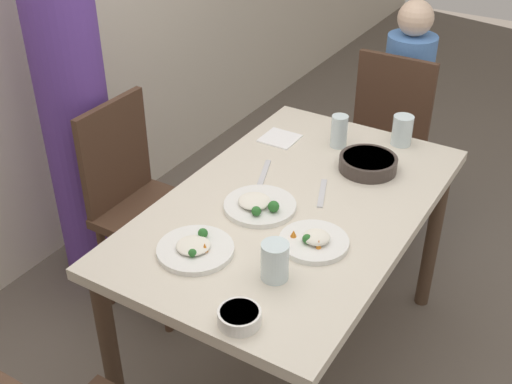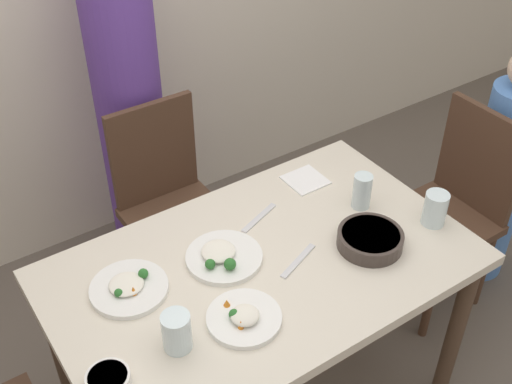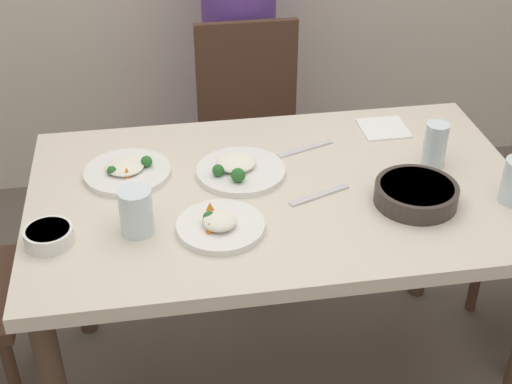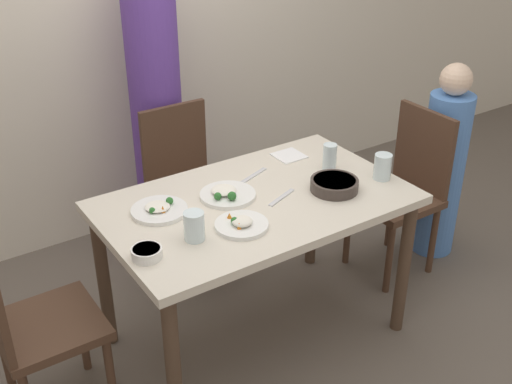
# 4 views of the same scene
# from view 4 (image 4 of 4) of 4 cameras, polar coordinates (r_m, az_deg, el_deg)

# --- Properties ---
(ground_plane) EXTENTS (10.00, 10.00, 0.00)m
(ground_plane) POSITION_cam_4_polar(r_m,az_deg,el_deg) (3.23, -0.02, -12.45)
(ground_plane) COLOR #60564C
(wall_back) EXTENTS (10.00, 0.06, 2.70)m
(wall_back) POSITION_cam_4_polar(r_m,az_deg,el_deg) (3.74, -12.18, 16.00)
(wall_back) COLOR beige
(wall_back) RESTS_ON ground_plane
(dining_table) EXTENTS (1.34, 0.82, 0.76)m
(dining_table) POSITION_cam_4_polar(r_m,az_deg,el_deg) (2.84, -0.02, -2.24)
(dining_table) COLOR beige
(dining_table) RESTS_ON ground_plane
(chair_adult_spot) EXTENTS (0.40, 0.40, 0.91)m
(chair_adult_spot) POSITION_cam_4_polar(r_m,az_deg,el_deg) (3.51, -6.23, 0.72)
(chair_adult_spot) COLOR #4C3323
(chair_adult_spot) RESTS_ON ground_plane
(chair_child_spot) EXTENTS (0.40, 0.40, 0.91)m
(chair_child_spot) POSITION_cam_4_polar(r_m,az_deg,el_deg) (3.55, 13.06, 0.45)
(chair_child_spot) COLOR #4C3323
(chair_child_spot) RESTS_ON ground_plane
(chair_empty_left) EXTENTS (0.40, 0.40, 0.91)m
(chair_empty_left) POSITION_cam_4_polar(r_m,az_deg,el_deg) (2.68, -19.49, -10.78)
(chair_empty_left) COLOR #4C3323
(chair_empty_left) RESTS_ON ground_plane
(person_adult) EXTENTS (0.29, 0.29, 1.71)m
(person_adult) POSITION_cam_4_polar(r_m,az_deg,el_deg) (3.64, -8.83, 7.01)
(person_adult) COLOR #5B3893
(person_adult) RESTS_ON ground_plane
(person_child) EXTENTS (0.24, 0.24, 1.13)m
(person_child) POSITION_cam_4_polar(r_m,az_deg,el_deg) (3.74, 16.24, 2.04)
(person_child) COLOR #5184D1
(person_child) RESTS_ON ground_plane
(bowl_curry) EXTENTS (0.22, 0.22, 0.05)m
(bowl_curry) POSITION_cam_4_polar(r_m,az_deg,el_deg) (2.88, 6.97, 0.67)
(bowl_curry) COLOR #3D332D
(bowl_curry) RESTS_ON dining_table
(plate_rice_adult) EXTENTS (0.25, 0.25, 0.06)m
(plate_rice_adult) POSITION_cam_4_polar(r_m,az_deg,el_deg) (2.81, -2.61, -0.18)
(plate_rice_adult) COLOR white
(plate_rice_adult) RESTS_ON dining_table
(plate_rice_child) EXTENTS (0.22, 0.22, 0.05)m
(plate_rice_child) POSITION_cam_4_polar(r_m,az_deg,el_deg) (2.58, -1.31, -2.88)
(plate_rice_child) COLOR white
(plate_rice_child) RESTS_ON dining_table
(plate_noodles) EXTENTS (0.24, 0.24, 0.05)m
(plate_noodles) POSITION_cam_4_polar(r_m,az_deg,el_deg) (2.72, -8.60, -1.54)
(plate_noodles) COLOR white
(plate_noodles) RESTS_ON dining_table
(bowl_rice_small) EXTENTS (0.12, 0.12, 0.04)m
(bowl_rice_small) POSITION_cam_4_polar(r_m,az_deg,el_deg) (2.43, -9.69, -5.32)
(bowl_rice_small) COLOR white
(bowl_rice_small) RESTS_ON dining_table
(glass_water_tall) EXTENTS (0.08, 0.08, 0.12)m
(glass_water_tall) POSITION_cam_4_polar(r_m,az_deg,el_deg) (2.50, -5.52, -3.03)
(glass_water_tall) COLOR silver
(glass_water_tall) RESTS_ON dining_table
(glass_water_short) EXTENTS (0.07, 0.07, 0.13)m
(glass_water_short) POSITION_cam_4_polar(r_m,az_deg,el_deg) (3.04, 6.57, 3.09)
(glass_water_short) COLOR silver
(glass_water_short) RESTS_ON dining_table
(glass_water_center) EXTENTS (0.08, 0.08, 0.12)m
(glass_water_center) POSITION_cam_4_polar(r_m,az_deg,el_deg) (3.00, 11.19, 2.22)
(glass_water_center) COLOR silver
(glass_water_center) RESTS_ON dining_table
(napkin_folded) EXTENTS (0.14, 0.14, 0.01)m
(napkin_folded) POSITION_cam_4_polar(r_m,az_deg,el_deg) (3.19, 2.95, 3.25)
(napkin_folded) COLOR white
(napkin_folded) RESTS_ON dining_table
(fork_steel) EXTENTS (0.18, 0.08, 0.01)m
(fork_steel) POSITION_cam_4_polar(r_m,az_deg,el_deg) (2.80, 2.28, -0.49)
(fork_steel) COLOR silver
(fork_steel) RESTS_ON dining_table
(spoon_steel) EXTENTS (0.18, 0.08, 0.01)m
(spoon_steel) POSITION_cam_4_polar(r_m,az_deg,el_deg) (2.99, -0.21, 1.49)
(spoon_steel) COLOR silver
(spoon_steel) RESTS_ON dining_table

